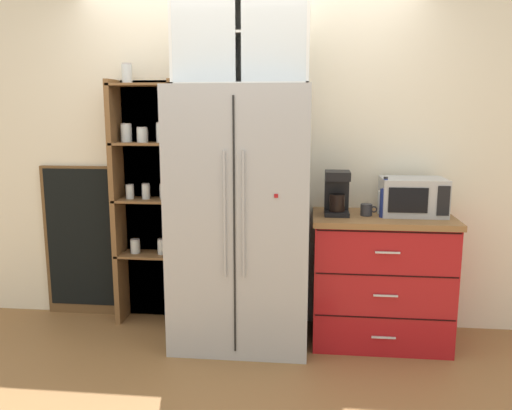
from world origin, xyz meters
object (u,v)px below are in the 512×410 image
at_px(mug_charcoal, 367,210).
at_px(refrigerator, 242,217).
at_px(chalkboard_menu, 81,241).
at_px(coffee_maker, 337,193).
at_px(bottle_clear, 382,199).
at_px(bottle_cobalt, 385,200).
at_px(microwave, 413,197).

bearing_deg(mug_charcoal, refrigerator, -175.79).
bearing_deg(chalkboard_menu, coffee_maker, -7.06).
bearing_deg(coffee_maker, refrigerator, -172.74).
bearing_deg(bottle_clear, bottle_cobalt, -90.00).
bearing_deg(coffee_maker, bottle_cobalt, -11.35).
xyz_separation_m(refrigerator, microwave, (1.19, 0.13, 0.15)).
bearing_deg(refrigerator, microwave, 6.07).
xyz_separation_m(microwave, mug_charcoal, (-0.32, -0.06, -0.09)).
height_order(coffee_maker, mug_charcoal, coffee_maker).
bearing_deg(mug_charcoal, chalkboard_menu, 173.07).
distance_m(mug_charcoal, bottle_clear, 0.16).
bearing_deg(microwave, coffee_maker, -175.45).
xyz_separation_m(mug_charcoal, chalkboard_menu, (-2.23, 0.27, -0.35)).
height_order(refrigerator, mug_charcoal, refrigerator).
bearing_deg(bottle_clear, coffee_maker, -169.21).
distance_m(refrigerator, bottle_clear, 1.00).
distance_m(mug_charcoal, bottle_cobalt, 0.15).
relative_size(refrigerator, mug_charcoal, 15.53).
distance_m(refrigerator, microwave, 1.21).
height_order(microwave, coffee_maker, coffee_maker).
bearing_deg(microwave, mug_charcoal, -168.99).
bearing_deg(chalkboard_menu, refrigerator, -13.84).
relative_size(coffee_maker, chalkboard_menu, 0.25).
distance_m(microwave, bottle_cobalt, 0.23).
height_order(microwave, bottle_cobalt, bottle_cobalt).
distance_m(bottle_cobalt, bottle_clear, 0.13).
bearing_deg(bottle_cobalt, refrigerator, -178.85).
bearing_deg(microwave, chalkboard_menu, 175.32).
xyz_separation_m(bottle_cobalt, bottle_clear, (0.00, 0.13, -0.02)).
relative_size(bottle_cobalt, bottle_clear, 1.14).
height_order(mug_charcoal, bottle_cobalt, bottle_cobalt).
relative_size(microwave, chalkboard_menu, 0.36).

